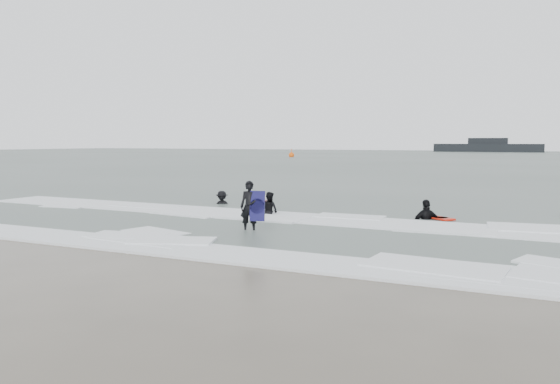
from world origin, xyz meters
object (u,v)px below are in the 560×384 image
at_px(vessel_horizon, 488,147).
at_px(surfer_wading, 270,216).
at_px(surfer_centre, 250,232).
at_px(surfer_breaker, 222,205).
at_px(buoy, 291,155).
at_px(surfer_right_near, 426,221).

bearing_deg(vessel_horizon, surfer_wading, -87.92).
distance_m(surfer_centre, surfer_breaker, 7.56).
xyz_separation_m(surfer_centre, surfer_wading, (-1.21, 3.73, 0.00)).
xyz_separation_m(surfer_breaker, buoy, (-28.59, 68.85, 0.42)).
bearing_deg(surfer_right_near, vessel_horizon, -117.42).
relative_size(surfer_centre, surfer_right_near, 0.86).
height_order(surfer_centre, surfer_wading, surfer_centre).
height_order(surfer_right_near, vessel_horizon, vessel_horizon).
relative_size(buoy, vessel_horizon, 0.06).
relative_size(surfer_breaker, vessel_horizon, 0.05).
xyz_separation_m(surfer_centre, surfer_breaker, (-4.75, 5.88, 0.00)).
relative_size(surfer_wading, surfer_breaker, 0.99).
relative_size(surfer_breaker, surfer_right_near, 0.78).
bearing_deg(surfer_centre, vessel_horizon, 76.78).
bearing_deg(surfer_right_near, buoy, -93.40).
distance_m(surfer_centre, surfer_wading, 3.92).
relative_size(surfer_right_near, buoy, 1.17).
bearing_deg(surfer_breaker, surfer_wading, -53.87).
xyz_separation_m(surfer_centre, vessel_horizon, (-6.19, 141.05, 1.39)).
distance_m(surfer_breaker, buoy, 74.55).
height_order(surfer_wading, buoy, buoy).
bearing_deg(surfer_breaker, vessel_horizon, 68.03).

